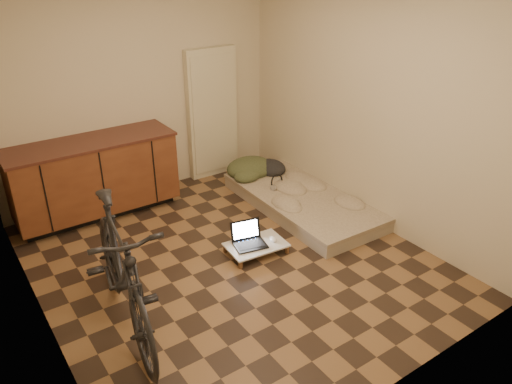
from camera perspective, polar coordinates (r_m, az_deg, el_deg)
room_shell at (r=4.45m, az=-3.24°, el=6.19°), size 3.50×4.00×2.60m
cabinets at (r=5.96m, az=-17.97°, el=1.60°), size 1.84×0.62×0.91m
appliance_panel at (r=6.64m, az=-5.02°, el=8.90°), size 0.70×0.10×1.70m
bicycle at (r=4.06m, az=-15.16°, el=-8.03°), size 0.81×1.93×1.21m
futon at (r=5.99m, az=5.31°, el=-1.02°), size 1.04×2.08×0.18m
clothing_pile at (r=6.47m, az=-0.06°, el=3.42°), size 0.68×0.57×0.27m
headphones at (r=6.07m, az=2.41°, el=1.20°), size 0.27×0.26×0.15m
lap_desk at (r=5.11m, az=0.01°, el=-6.10°), size 0.63×0.44×0.10m
laptop at (r=5.10m, az=-0.87°, el=-5.43°), size 0.37×0.35×0.22m
mouse at (r=5.16m, az=1.97°, el=-5.39°), size 0.09×0.12×0.04m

